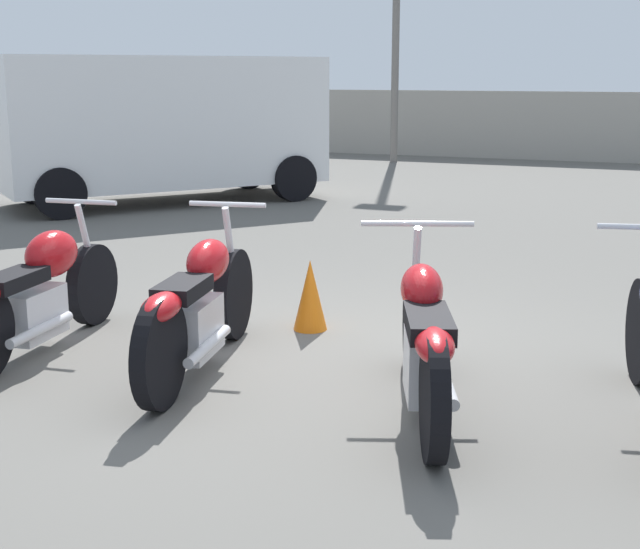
{
  "coord_description": "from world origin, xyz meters",
  "views": [
    {
      "loc": [
        2.15,
        -5.41,
        1.95
      ],
      "look_at": [
        0.0,
        -0.16,
        0.65
      ],
      "focal_mm": 50.0,
      "sensor_mm": 36.0,
      "label": 1
    }
  ],
  "objects": [
    {
      "name": "ground_plane",
      "position": [
        0.0,
        0.0,
        0.0
      ],
      "size": [
        60.0,
        60.0,
        0.0
      ],
      "primitive_type": "plane",
      "color": "#5B5954"
    },
    {
      "name": "fence_back",
      "position": [
        0.0,
        15.05,
        0.76
      ],
      "size": [
        40.0,
        0.04,
        1.52
      ],
      "color": "#9E998E",
      "rests_on": "ground_plane"
    },
    {
      "name": "motorcycle_slot_0",
      "position": [
        -1.98,
        -0.55,
        0.44
      ],
      "size": [
        0.59,
        2.06,
        1.0
      ],
      "rotation": [
        0.0,
        0.0,
        0.12
      ],
      "color": "black",
      "rests_on": "ground_plane"
    },
    {
      "name": "motorcycle_slot_1",
      "position": [
        -0.72,
        -0.49,
        0.44
      ],
      "size": [
        0.66,
        2.11,
        1.04
      ],
      "rotation": [
        0.0,
        0.0,
        0.18
      ],
      "color": "black",
      "rests_on": "ground_plane"
    },
    {
      "name": "motorcycle_slot_2",
      "position": [
        0.85,
        -0.67,
        0.44
      ],
      "size": [
        0.95,
        1.93,
        1.03
      ],
      "rotation": [
        0.0,
        0.0,
        0.36
      ],
      "color": "black",
      "rests_on": "ground_plane"
    },
    {
      "name": "parked_van",
      "position": [
        -5.15,
        6.19,
        1.2
      ],
      "size": [
        4.37,
        4.84,
        2.16
      ],
      "rotation": [
        0.0,
        0.0,
        -0.67
      ],
      "color": "white",
      "rests_on": "ground_plane"
    },
    {
      "name": "traffic_cone_near",
      "position": [
        -0.43,
        0.69,
        0.27
      ],
      "size": [
        0.26,
        0.26,
        0.55
      ],
      "color": "orange",
      "rests_on": "ground_plane"
    }
  ]
}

